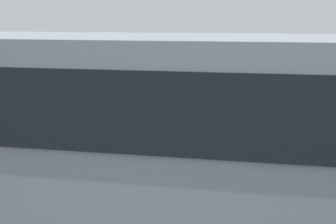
% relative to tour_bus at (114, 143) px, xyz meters
% --- Properties ---
extents(ground_plane, '(80.00, 80.00, 0.00)m').
position_rel_tour_bus_xyz_m(ground_plane, '(-1.36, -4.48, -1.64)').
color(ground_plane, '#38383D').
extents(tour_bus, '(10.23, 2.85, 3.25)m').
position_rel_tour_bus_xyz_m(tour_bus, '(0.00, 0.00, 0.00)').
color(tour_bus, '#8C939E').
rests_on(tour_bus, ground_plane).
extents(spectator_far_left, '(0.57, 0.38, 1.67)m').
position_rel_tour_bus_xyz_m(spectator_far_left, '(-2.29, -2.87, -0.66)').
color(spectator_far_left, '#473823').
rests_on(spectator_far_left, ground_plane).
extents(spectator_left, '(0.58, 0.37, 1.71)m').
position_rel_tour_bus_xyz_m(spectator_left, '(-1.26, -3.17, -0.63)').
color(spectator_left, black).
rests_on(spectator_left, ground_plane).
extents(spectator_centre, '(0.58, 0.37, 1.68)m').
position_rel_tour_bus_xyz_m(spectator_centre, '(0.12, -2.71, -0.65)').
color(spectator_centre, black).
rests_on(spectator_centre, ground_plane).
extents(spectator_right, '(0.57, 0.38, 1.68)m').
position_rel_tour_bus_xyz_m(spectator_right, '(1.48, -3.09, -0.65)').
color(spectator_right, black).
rests_on(spectator_right, ground_plane).
extents(spectator_far_right, '(0.58, 0.36, 1.76)m').
position_rel_tour_bus_xyz_m(spectator_far_right, '(2.64, -2.87, -0.60)').
color(spectator_far_right, '#473823').
rests_on(spectator_far_right, ground_plane).
extents(stunt_motorcycle, '(1.95, 1.04, 1.61)m').
position_rel_tour_bus_xyz_m(stunt_motorcycle, '(1.08, -7.41, -0.67)').
color(stunt_motorcycle, black).
rests_on(stunt_motorcycle, ground_plane).
extents(traffic_cone, '(0.34, 0.34, 0.63)m').
position_rel_tour_bus_xyz_m(traffic_cone, '(-0.28, -5.85, -1.34)').
color(traffic_cone, orange).
rests_on(traffic_cone, ground_plane).
extents(bay_line_c, '(0.25, 4.35, 0.01)m').
position_rel_tour_bus_xyz_m(bay_line_c, '(-1.40, -5.90, -1.64)').
color(bay_line_c, white).
rests_on(bay_line_c, ground_plane).
extents(bay_line_d, '(0.27, 4.92, 0.01)m').
position_rel_tour_bus_xyz_m(bay_line_d, '(1.47, -5.90, -1.64)').
color(bay_line_d, white).
rests_on(bay_line_d, ground_plane).
extents(bay_line_e, '(0.22, 3.53, 0.01)m').
position_rel_tour_bus_xyz_m(bay_line_e, '(4.34, -5.90, -1.64)').
color(bay_line_e, white).
rests_on(bay_line_e, ground_plane).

